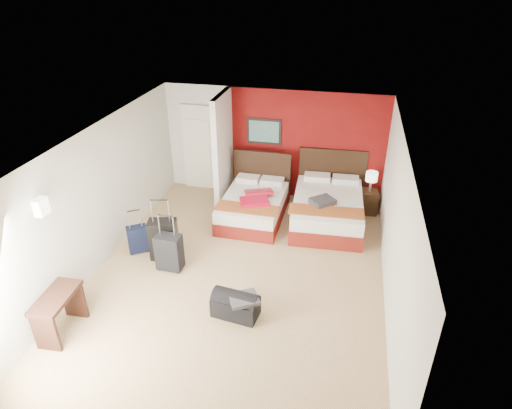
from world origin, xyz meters
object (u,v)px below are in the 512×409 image
(bed_right, at_px, (327,210))
(duffel_bag, at_px, (236,306))
(suitcase_charcoal, at_px, (169,253))
(bed_left, at_px, (253,208))
(desk, at_px, (60,314))
(red_suitcase_open, at_px, (257,197))
(nightstand, at_px, (368,202))
(suitcase_black, at_px, (164,240))
(table_lamp, at_px, (371,182))
(suitcase_navy, at_px, (138,240))

(bed_right, height_order, duffel_bag, bed_right)
(bed_right, height_order, suitcase_charcoal, suitcase_charcoal)
(bed_left, bearing_deg, duffel_bag, -81.33)
(bed_right, bearing_deg, desk, -134.30)
(bed_left, distance_m, red_suitcase_open, 0.35)
(nightstand, height_order, desk, desk)
(bed_right, distance_m, duffel_bag, 3.33)
(red_suitcase_open, bearing_deg, nightstand, 0.98)
(bed_left, xyz_separation_m, bed_right, (1.56, 0.17, 0.04))
(bed_right, relative_size, red_suitcase_open, 2.55)
(bed_left, bearing_deg, red_suitcase_open, -43.84)
(bed_right, bearing_deg, suitcase_black, -148.69)
(red_suitcase_open, xyz_separation_m, duffel_bag, (0.29, -2.85, -0.41))
(table_lamp, bearing_deg, nightstand, 0.00)
(bed_left, height_order, red_suitcase_open, red_suitcase_open)
(bed_right, bearing_deg, bed_left, -176.55)
(bed_right, bearing_deg, red_suitcase_open, -172.30)
(red_suitcase_open, height_order, desk, desk)
(suitcase_black, distance_m, suitcase_navy, 0.58)
(bed_right, distance_m, table_lamp, 1.16)
(table_lamp, xyz_separation_m, suitcase_charcoal, (-3.46, -2.87, -0.41))
(desk, bearing_deg, table_lamp, 43.53)
(bed_right, xyz_separation_m, table_lamp, (0.85, 0.66, 0.44))
(table_lamp, bearing_deg, bed_left, -161.09)
(suitcase_navy, height_order, duffel_bag, suitcase_navy)
(suitcase_charcoal, distance_m, suitcase_navy, 0.88)
(desk, bearing_deg, duffel_bag, 17.50)
(suitcase_charcoal, bearing_deg, bed_left, 64.75)
(duffel_bag, bearing_deg, bed_left, 105.43)
(red_suitcase_open, height_order, duffel_bag, red_suitcase_open)
(nightstand, height_order, suitcase_navy, nightstand)
(red_suitcase_open, bearing_deg, suitcase_navy, -162.03)
(suitcase_black, bearing_deg, suitcase_navy, 159.27)
(suitcase_navy, bearing_deg, bed_right, -4.28)
(bed_left, xyz_separation_m, red_suitcase_open, (0.10, -0.10, 0.32))
(bed_right, height_order, desk, desk)
(red_suitcase_open, bearing_deg, suitcase_charcoal, -141.58)
(desk, bearing_deg, bed_left, 59.29)
(table_lamp, bearing_deg, suitcase_black, -145.13)
(table_lamp, bearing_deg, desk, -133.42)
(nightstand, relative_size, suitcase_black, 0.69)
(nightstand, bearing_deg, suitcase_navy, -153.72)
(bed_left, height_order, nightstand, bed_left)
(suitcase_black, bearing_deg, bed_right, 20.86)
(nightstand, distance_m, duffel_bag, 4.28)
(bed_left, height_order, suitcase_navy, bed_left)
(table_lamp, height_order, suitcase_black, table_lamp)
(bed_left, relative_size, suitcase_black, 2.36)
(bed_right, relative_size, suitcase_black, 2.69)
(bed_left, xyz_separation_m, desk, (-2.02, -3.85, 0.08))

